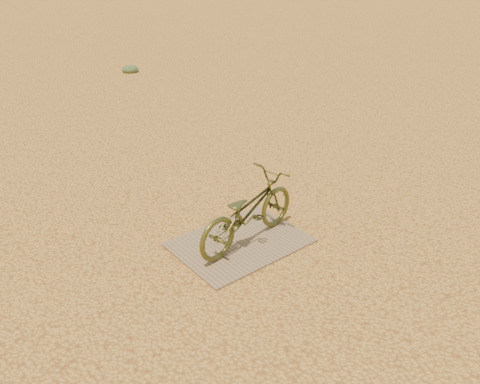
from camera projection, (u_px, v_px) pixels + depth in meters
ground at (206, 236)px, 5.44m from camera, size 120.00×120.00×0.00m
plywood_board at (240, 242)px, 5.29m from camera, size 1.44×1.06×0.02m
bicycle at (248, 211)px, 5.13m from camera, size 1.53×0.74×0.77m
kale_b at (130, 72)px, 13.41m from camera, size 0.47×0.47×0.26m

